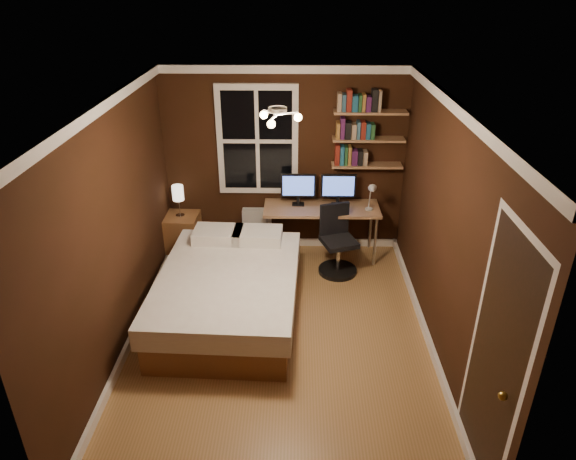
{
  "coord_description": "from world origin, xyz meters",
  "views": [
    {
      "loc": [
        0.17,
        -4.42,
        3.52
      ],
      "look_at": [
        0.08,
        0.45,
        1.06
      ],
      "focal_mm": 32.0,
      "sensor_mm": 36.0,
      "label": 1
    }
  ],
  "objects_px": {
    "office_chair": "(337,248)",
    "radiator": "(257,229)",
    "monitor_left": "(298,190)",
    "monitor_right": "(338,190)",
    "bed": "(229,293)",
    "desk": "(322,211)",
    "nightstand": "(182,235)",
    "desk_lamp": "(371,197)",
    "bedside_lamp": "(179,201)"
  },
  "relations": [
    {
      "from": "desk_lamp",
      "to": "office_chair",
      "type": "relative_size",
      "value": 0.49
    },
    {
      "from": "bedside_lamp",
      "to": "office_chair",
      "type": "distance_m",
      "value": 2.19
    },
    {
      "from": "bed",
      "to": "bedside_lamp",
      "type": "bearing_deg",
      "value": 122.31
    },
    {
      "from": "bedside_lamp",
      "to": "office_chair",
      "type": "xyz_separation_m",
      "value": [
        2.1,
        -0.42,
        -0.46
      ]
    },
    {
      "from": "bed",
      "to": "monitor_left",
      "type": "relative_size",
      "value": 4.65
    },
    {
      "from": "radiator",
      "to": "nightstand",
      "type": "bearing_deg",
      "value": -169.43
    },
    {
      "from": "bed",
      "to": "monitor_right",
      "type": "relative_size",
      "value": 4.65
    },
    {
      "from": "radiator",
      "to": "monitor_left",
      "type": "relative_size",
      "value": 1.29
    },
    {
      "from": "bed",
      "to": "desk_lamp",
      "type": "relative_size",
      "value": 4.88
    },
    {
      "from": "bed",
      "to": "monitor_right",
      "type": "distance_m",
      "value": 2.08
    },
    {
      "from": "desk_lamp",
      "to": "office_chair",
      "type": "bearing_deg",
      "value": -148.19
    },
    {
      "from": "desk",
      "to": "desk_lamp",
      "type": "height_order",
      "value": "desk_lamp"
    },
    {
      "from": "monitor_right",
      "to": "bed",
      "type": "bearing_deg",
      "value": -130.99
    },
    {
      "from": "monitor_right",
      "to": "office_chair",
      "type": "bearing_deg",
      "value": -92.17
    },
    {
      "from": "bed",
      "to": "desk",
      "type": "relative_size",
      "value": 1.4
    },
    {
      "from": "radiator",
      "to": "desk_lamp",
      "type": "height_order",
      "value": "desk_lamp"
    },
    {
      "from": "bedside_lamp",
      "to": "desk_lamp",
      "type": "distance_m",
      "value": 2.53
    },
    {
      "from": "bedside_lamp",
      "to": "monitor_right",
      "type": "height_order",
      "value": "monitor_right"
    },
    {
      "from": "desk",
      "to": "office_chair",
      "type": "bearing_deg",
      "value": -64.37
    },
    {
      "from": "nightstand",
      "to": "radiator",
      "type": "relative_size",
      "value": 0.97
    },
    {
      "from": "desk",
      "to": "bed",
      "type": "bearing_deg",
      "value": -127.39
    },
    {
      "from": "bedside_lamp",
      "to": "monitor_right",
      "type": "relative_size",
      "value": 0.94
    },
    {
      "from": "bedside_lamp",
      "to": "desk_lamp",
      "type": "height_order",
      "value": "desk_lamp"
    },
    {
      "from": "bedside_lamp",
      "to": "desk",
      "type": "bearing_deg",
      "value": -0.23
    },
    {
      "from": "bedside_lamp",
      "to": "office_chair",
      "type": "relative_size",
      "value": 0.48
    },
    {
      "from": "bed",
      "to": "nightstand",
      "type": "xyz_separation_m",
      "value": [
        -0.82,
        1.42,
        -0.01
      ]
    },
    {
      "from": "desk_lamp",
      "to": "bedside_lamp",
      "type": "bearing_deg",
      "value": 176.45
    },
    {
      "from": "nightstand",
      "to": "office_chair",
      "type": "bearing_deg",
      "value": -9.09
    },
    {
      "from": "bedside_lamp",
      "to": "office_chair",
      "type": "height_order",
      "value": "bedside_lamp"
    },
    {
      "from": "monitor_left",
      "to": "desk",
      "type": "bearing_deg",
      "value": -13.77
    },
    {
      "from": "office_chair",
      "to": "desk_lamp",
      "type": "bearing_deg",
      "value": 12.9
    },
    {
      "from": "monitor_left",
      "to": "radiator",
      "type": "bearing_deg",
      "value": 168.0
    },
    {
      "from": "bed",
      "to": "monitor_right",
      "type": "xyz_separation_m",
      "value": [
        1.29,
        1.49,
        0.64
      ]
    },
    {
      "from": "bed",
      "to": "radiator",
      "type": "relative_size",
      "value": 3.6
    },
    {
      "from": "nightstand",
      "to": "bed",
      "type": "bearing_deg",
      "value": -57.87
    },
    {
      "from": "desk_lamp",
      "to": "monitor_right",
      "type": "bearing_deg",
      "value": 150.77
    },
    {
      "from": "office_chair",
      "to": "radiator",
      "type": "bearing_deg",
      "value": 131.72
    },
    {
      "from": "bedside_lamp",
      "to": "monitor_right",
      "type": "distance_m",
      "value": 2.12
    },
    {
      "from": "bed",
      "to": "monitor_left",
      "type": "height_order",
      "value": "monitor_left"
    },
    {
      "from": "monitor_left",
      "to": "office_chair",
      "type": "xyz_separation_m",
      "value": [
        0.51,
        -0.49,
        -0.61
      ]
    },
    {
      "from": "bedside_lamp",
      "to": "nightstand",
      "type": "bearing_deg",
      "value": -90.0
    },
    {
      "from": "bedside_lamp",
      "to": "desk",
      "type": "distance_m",
      "value": 1.9
    },
    {
      "from": "monitor_right",
      "to": "office_chair",
      "type": "height_order",
      "value": "monitor_right"
    },
    {
      "from": "bed",
      "to": "monitor_left",
      "type": "xyz_separation_m",
      "value": [
        0.77,
        1.49,
        0.64
      ]
    },
    {
      "from": "bed",
      "to": "desk_lamp",
      "type": "bearing_deg",
      "value": 39.04
    },
    {
      "from": "monitor_right",
      "to": "desk",
      "type": "bearing_deg",
      "value": -160.39
    },
    {
      "from": "office_chair",
      "to": "monitor_right",
      "type": "bearing_deg",
      "value": 68.91
    },
    {
      "from": "nightstand",
      "to": "radiator",
      "type": "height_order",
      "value": "radiator"
    },
    {
      "from": "monitor_right",
      "to": "bedside_lamp",
      "type": "bearing_deg",
      "value": -178.14
    },
    {
      "from": "monitor_left",
      "to": "monitor_right",
      "type": "bearing_deg",
      "value": 0.0
    }
  ]
}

